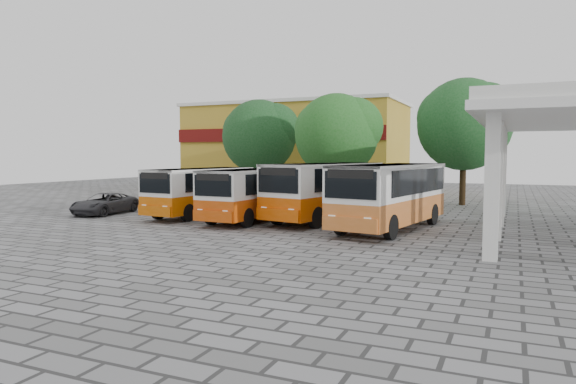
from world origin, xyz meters
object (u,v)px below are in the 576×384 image
at_px(bus_centre_left, 254,191).
at_px(bus_far_left, 201,188).
at_px(bus_far_right, 390,192).
at_px(bus_centre_right, 325,188).
at_px(parked_car, 104,204).

bearing_deg(bus_centre_left, bus_far_left, 172.57).
xyz_separation_m(bus_centre_left, bus_far_right, (7.12, -0.34, 0.17)).
bearing_deg(bus_centre_right, parked_car, -158.05).
height_order(bus_far_left, bus_far_right, bus_far_right).
distance_m(bus_far_left, bus_far_right, 10.85).
distance_m(bus_far_left, bus_centre_left, 3.74).
bearing_deg(bus_far_left, bus_centre_right, 10.79).
xyz_separation_m(bus_far_right, parked_car, (-16.36, -0.52, -1.11)).
relative_size(bus_centre_right, bus_far_right, 1.00).
relative_size(bus_centre_left, bus_far_right, 0.88).
xyz_separation_m(bus_far_left, bus_centre_right, (7.06, 0.75, 0.18)).
height_order(bus_centre_left, bus_far_right, bus_far_right).
bearing_deg(bus_far_right, bus_centre_right, 164.23).
bearing_deg(parked_car, bus_centre_left, -0.08).
height_order(bus_far_left, parked_car, bus_far_left).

